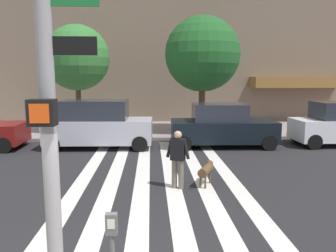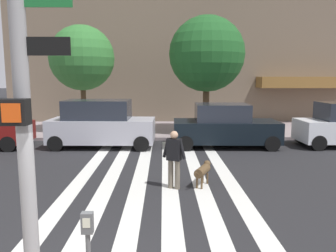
% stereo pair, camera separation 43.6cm
% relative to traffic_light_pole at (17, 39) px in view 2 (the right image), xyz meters
% --- Properties ---
extents(ground_plane, '(160.00, 160.00, 0.00)m').
position_rel_traffic_light_pole_xyz_m(ground_plane, '(0.20, 6.52, -3.52)').
color(ground_plane, '#232326').
extents(sidewalk_far, '(80.00, 6.00, 0.15)m').
position_rel_traffic_light_pole_xyz_m(sidewalk_far, '(0.20, 15.50, -3.45)').
color(sidewalk_far, gray).
rests_on(sidewalk_far, ground_plane).
extents(crosswalk_stripes, '(4.95, 11.37, 0.01)m').
position_rel_traffic_light_pole_xyz_m(crosswalk_stripes, '(1.30, 6.52, -3.52)').
color(crosswalk_stripes, silver).
rests_on(crosswalk_stripes, ground_plane).
extents(traffic_light_pole, '(0.74, 0.46, 5.80)m').
position_rel_traffic_light_pole_xyz_m(traffic_light_pole, '(0.00, 0.00, 0.00)').
color(traffic_light_pole, gray).
rests_on(traffic_light_pole, sidewalk_near).
extents(parking_meter_third_along, '(0.14, 0.11, 1.36)m').
position_rel_traffic_light_pole_xyz_m(parking_meter_third_along, '(0.65, 0.12, -2.49)').
color(parking_meter_third_along, '#515456').
rests_on(parking_meter_third_along, sidewalk_near).
extents(parked_car_behind_first, '(4.64, 2.06, 2.10)m').
position_rel_traffic_light_pole_xyz_m(parked_car_behind_first, '(-1.18, 11.03, -2.50)').
color(parked_car_behind_first, '#B1B1BD').
rests_on(parked_car_behind_first, ground_plane).
extents(parked_car_third_in_line, '(4.65, 2.14, 1.92)m').
position_rel_traffic_light_pole_xyz_m(parked_car_third_in_line, '(4.30, 11.03, -2.61)').
color(parked_car_third_in_line, black).
rests_on(parked_car_third_in_line, ground_plane).
extents(street_tree_nearest, '(3.44, 3.44, 5.66)m').
position_rel_traffic_light_pole_xyz_m(street_tree_nearest, '(-2.73, 14.50, 0.55)').
color(street_tree_nearest, '#4C3823').
rests_on(street_tree_nearest, sidewalk_far).
extents(street_tree_middle, '(3.92, 3.92, 6.08)m').
position_rel_traffic_light_pole_xyz_m(street_tree_middle, '(3.83, 14.04, 0.74)').
color(street_tree_middle, '#4C3823').
rests_on(street_tree_middle, sidewalk_far).
extents(pedestrian_dog_walker, '(0.68, 0.38, 1.64)m').
position_rel_traffic_light_pole_xyz_m(pedestrian_dog_walker, '(1.87, 5.38, -2.59)').
color(pedestrian_dog_walker, '#6B6051').
rests_on(pedestrian_dog_walker, ground_plane).
extents(dog_on_leash, '(0.60, 1.08, 0.65)m').
position_rel_traffic_light_pole_xyz_m(dog_on_leash, '(2.71, 5.64, -3.08)').
color(dog_on_leash, brown).
rests_on(dog_on_leash, ground_plane).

